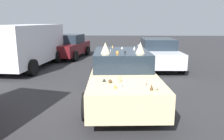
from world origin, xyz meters
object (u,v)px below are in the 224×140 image
object	(u,v)px
parked_van_behind_left	(27,44)
parked_sedan_near_left	(158,53)
art_car_decorated	(122,75)
parked_sedan_far_right	(27,44)
parked_sedan_row_back_center	(69,46)

from	to	relation	value
parked_van_behind_left	parked_sedan_near_left	xyz separation A→B (m)	(0.39, -6.56, -0.48)
art_car_decorated	parked_sedan_far_right	bearing A→B (deg)	-146.02
art_car_decorated	parked_sedan_near_left	bearing A→B (deg)	155.08
parked_van_behind_left	parked_sedan_row_back_center	world-z (taller)	parked_van_behind_left
parked_sedan_near_left	art_car_decorated	bearing A→B (deg)	-23.09
parked_van_behind_left	parked_sedan_near_left	bearing A→B (deg)	98.62
art_car_decorated	parked_sedan_far_right	distance (m)	10.88
parked_sedan_near_left	parked_sedan_far_right	bearing A→B (deg)	-116.56
art_car_decorated	parked_sedan_row_back_center	world-z (taller)	art_car_decorated
parked_van_behind_left	art_car_decorated	bearing A→B (deg)	52.64
parked_van_behind_left	parked_sedan_far_right	xyz separation A→B (m)	(4.35, 1.89, -0.45)
parked_sedan_far_right	parked_sedan_row_back_center	bearing A→B (deg)	-106.35
art_car_decorated	parked_sedan_row_back_center	bearing A→B (deg)	-159.35
art_car_decorated	parked_van_behind_left	xyz separation A→B (m)	(4.31, 4.69, 0.47)
art_car_decorated	parked_sedan_near_left	world-z (taller)	art_car_decorated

